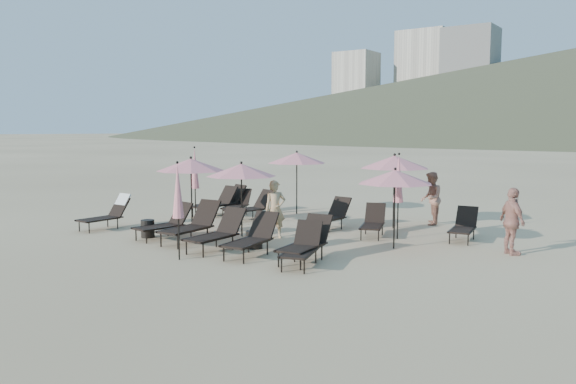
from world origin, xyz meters
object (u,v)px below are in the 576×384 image
Objects in this scene: lounger_5 at (302,246)px; side_table_1 at (254,240)px; lounger_2 at (192,224)px; side_table_0 at (148,229)px; lounger_12 at (216,202)px; beachgoer_b at (431,198)px; lounger_0 at (108,213)px; umbrella_open_4 at (394,162)px; lounger_10 at (373,222)px; lounger_13 at (217,232)px; lounger_3 at (252,237)px; lounger_7 at (223,201)px; lounger_4 at (306,241)px; lounger_8 at (251,206)px; beachgoer_a at (275,209)px; umbrella_open_3 at (297,158)px; lounger_9 at (330,215)px; lounger_6 at (237,203)px; umbrella_open_1 at (241,170)px; lounger_1 at (165,222)px; umbrella_open_2 at (395,177)px; umbrella_closed_1 at (399,179)px; umbrella_closed_0 at (178,191)px; umbrella_open_0 at (191,165)px; beachgoer_c at (512,221)px; umbrella_closed_2 at (195,169)px; lounger_11 at (464,226)px.

lounger_5 is 3.84× the size of side_table_1.
lounger_2 is 3.83× the size of side_table_0.
lounger_2 is 4.76m from lounger_12.
lounger_12 is 7.33m from beachgoer_b.
lounger_0 is 8.83m from umbrella_open_4.
lounger_10 is 4.58m from lounger_13.
lounger_7 is (-4.99, 4.64, 0.02)m from lounger_3.
umbrella_open_4 reaches higher than lounger_4.
lounger_8 is at bearing -165.04° from umbrella_open_4.
lounger_10 is at bearing -9.73° from beachgoer_a.
beachgoer_b reaches higher than lounger_13.
umbrella_open_3 is at bearing 131.84° from lounger_10.
side_table_0 is 3.61m from beachgoer_a.
lounger_9 is at bearing -138.13° from umbrella_open_4.
lounger_9 reaches higher than lounger_6.
umbrella_open_1 is at bearing 152.09° from beachgoer_a.
lounger_13 is (2.23, -0.35, 0.02)m from lounger_1.
lounger_9 is 0.81× the size of umbrella_open_2.
lounger_6 is 7.30m from umbrella_open_2.
side_table_0 is (2.08, -0.27, -0.24)m from lounger_0.
umbrella_open_4 is at bearing 70.56° from side_table_1.
umbrella_closed_1 is (0.64, 3.63, 1.19)m from lounger_4.
umbrella_closed_1 is 4.31m from side_table_1.
umbrella_open_0 is at bearing 130.24° from umbrella_closed_0.
lounger_9 is at bearing 57.74° from umbrella_open_1.
beachgoer_c is at bearing 12.47° from umbrella_open_0.
umbrella_open_0 reaches higher than umbrella_open_1.
lounger_2 is (3.59, -0.07, 0.01)m from lounger_0.
lounger_0 is 3.17m from umbrella_closed_2.
lounger_11 is (5.86, 4.44, -0.10)m from lounger_2.
umbrella_closed_1 reaches higher than umbrella_open_1.
lounger_4 is 2.91m from beachgoer_a.
beachgoer_c reaches higher than lounger_12.
side_table_0 is at bearing 67.28° from beachgoer_c.
lounger_9 is at bearing 5.61° from lounger_12.
beachgoer_a is (4.07, -1.04, -0.91)m from umbrella_closed_2.
umbrella_open_4 reaches higher than side_table_0.
lounger_3 is 0.89m from side_table_1.
lounger_9 is (3.04, 3.78, -0.01)m from lounger_1.
lounger_4 is 0.87× the size of umbrella_open_2.
lounger_9 is (-0.29, 4.13, -0.02)m from lounger_3.
umbrella_open_0 is at bearing 131.43° from lounger_2.
umbrella_open_4 is 1.43× the size of beachgoer_a.
beachgoer_c is at bearing -24.19° from lounger_6.
umbrella_open_4 is at bearing -10.54° from lounger_6.
lounger_8 is at bearing 123.60° from umbrella_open_1.
lounger_11 is at bearing 16.35° from lounger_7.
lounger_7 is (-1.66, 4.29, 0.03)m from lounger_1.
lounger_13 is at bearing -19.23° from lounger_2.
umbrella_open_1 is (0.54, 1.42, 1.37)m from lounger_2.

